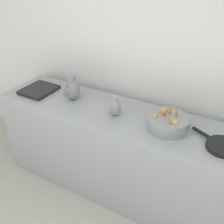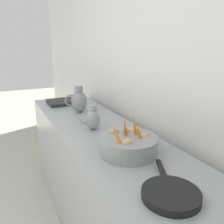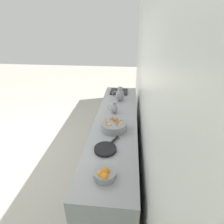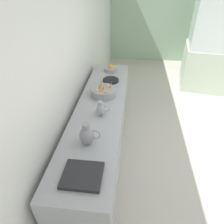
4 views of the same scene
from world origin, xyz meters
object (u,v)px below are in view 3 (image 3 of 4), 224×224
at_px(skillet_on_counter, 106,149).
at_px(vegetable_colander, 114,126).
at_px(orange_bowl, 105,174).
at_px(metal_pitcher_short, 114,108).
at_px(metal_pitcher_tall, 120,95).

bearing_deg(skillet_on_counter, vegetable_colander, -96.48).
bearing_deg(orange_bowl, skillet_on_counter, -83.62).
relative_size(vegetable_colander, skillet_on_counter, 0.89).
bearing_deg(metal_pitcher_short, metal_pitcher_tall, -96.48).
xyz_separation_m(orange_bowl, metal_pitcher_short, (0.03, -1.32, 0.04)).
height_order(metal_pitcher_tall, metal_pitcher_short, metal_pitcher_tall).
bearing_deg(vegetable_colander, metal_pitcher_short, -85.13).
relative_size(metal_pitcher_tall, skillet_on_counter, 0.65).
distance_m(orange_bowl, metal_pitcher_short, 1.32).
xyz_separation_m(metal_pitcher_short, skillet_on_counter, (0.01, 0.92, -0.07)).
bearing_deg(metal_pitcher_short, vegetable_colander, 94.87).
distance_m(vegetable_colander, orange_bowl, 0.85).
bearing_deg(orange_bowl, metal_pitcher_short, -88.51).
height_order(orange_bowl, metal_pitcher_tall, metal_pitcher_tall).
bearing_deg(skillet_on_counter, metal_pitcher_short, -90.63).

